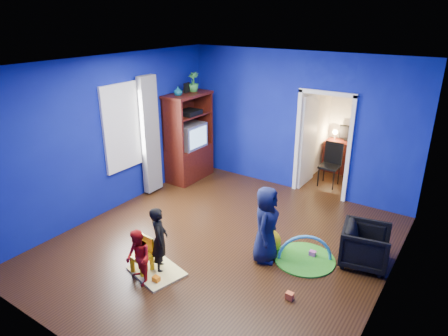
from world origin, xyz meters
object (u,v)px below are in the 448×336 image
Objects in this scene: crt_tv at (190,136)px; kid_chair at (142,257)px; toddler_red at (138,258)px; tv_armoire at (189,137)px; hopper_ball at (270,241)px; play_mat at (304,259)px; vase at (178,91)px; folding_chair at (330,166)px; armchair at (365,246)px; study_desk at (343,157)px; child_navy at (266,225)px; child_black at (159,240)px.

crt_tv is 1.40× the size of kid_chair.
toddler_red is 3.90m from tv_armoire.
crt_tv is 3.67m from kid_chair.
hopper_ball reaches higher than play_mat.
vase reaches higher than folding_chair.
hopper_ball is at bearing 80.99° from toddler_red.
armchair is 0.79× the size of study_desk.
armchair is 0.75× the size of folding_chair.
kid_chair is at bearing -63.31° from crt_tv.
child_navy is 2.43× the size of kid_chair.
study_desk is (0.97, 5.33, -0.13)m from child_black.
crt_tv is (-1.80, 3.01, 0.51)m from child_black.
toddler_red is 1.18× the size of crt_tv.
vase reaches higher than kid_chair.
hopper_ball is at bearing -87.31° from folding_chair.
folding_chair reaches higher than armchair.
hopper_ball is (2.91, -1.66, -0.84)m from crt_tv.
play_mat is at bearing -79.62° from study_desk.
kid_chair reaches higher than play_mat.
toddler_red reaches higher than kid_chair.
tv_armoire reaches higher than crt_tv.
child_navy reaches higher than armchair.
play_mat is (1.87, 1.62, -0.24)m from kid_chair.
play_mat is at bearing 70.83° from toddler_red.
study_desk is at bearing 104.29° from toddler_red.
vase reaches higher than study_desk.
folding_chair is at bearing 26.29° from crt_tv.
toddler_red reaches higher than hopper_ball.
hopper_ball is at bearing -24.83° from vase.
tv_armoire reaches higher than folding_chair.
hopper_ball is at bearing -29.45° from tv_armoire.
vase is (-1.80, 3.11, 1.64)m from toddler_red.
toddler_red is at bearing -99.89° from study_desk.
hopper_ball is 4.00m from study_desk.
child_navy is at bearing -32.91° from crt_tv.
play_mat is at bearing -24.56° from crt_tv.
toddler_red is at bearing 134.48° from child_black.
child_navy is 1.74× the size of crt_tv.
child_black is 1.08× the size of play_mat.
tv_armoire is 2.08× the size of play_mat.
armchair is at bearing 27.53° from play_mat.
hopper_ball is 0.39× the size of folding_chair.
tv_armoire is at bearing 155.69° from play_mat.
tv_armoire is 2.13× the size of folding_chair.
vase is 0.21× the size of folding_chair.
play_mat is at bearing -76.36° from folding_chair.
study_desk is (2.80, 2.62, -1.68)m from vase.
folding_chair is (0.97, 4.37, -0.05)m from child_black.
play_mat is at bearing 46.76° from kid_chair.
kid_chair is at bearing -62.74° from tv_armoire.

